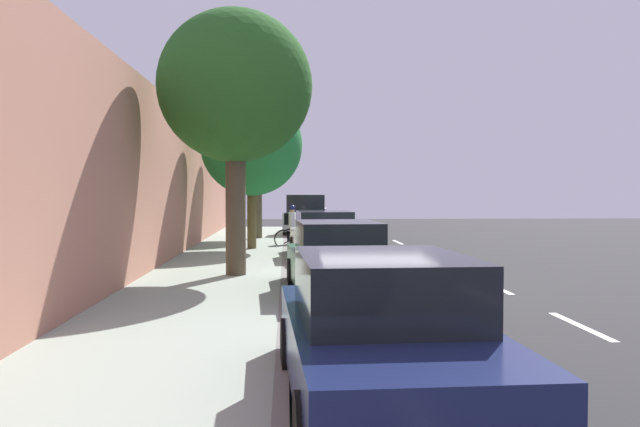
{
  "coord_description": "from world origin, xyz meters",
  "views": [
    {
      "loc": [
        2.04,
        14.71,
        2.12
      ],
      "look_at": [
        0.79,
        -9.43,
        1.29
      ],
      "focal_mm": 36.54,
      "sensor_mm": 36.0,
      "label": 1
    }
  ],
  "objects_px": {
    "street_tree_near_cyclist": "(258,146)",
    "street_tree_mid_block": "(251,145)",
    "cyclist_with_backpack": "(291,222)",
    "bicycle_at_curb": "(298,238)",
    "parked_pickup_silver_nearest": "(307,217)",
    "parked_sedan_green_mid": "(338,260)",
    "parked_sedan_white_second": "(324,237)",
    "parked_sedan_dark_blue_far": "(383,335)",
    "street_tree_far_end": "(235,88)"
  },
  "relations": [
    {
      "from": "parked_sedan_dark_blue_far",
      "to": "bicycle_at_curb",
      "type": "relative_size",
      "value": 2.57
    },
    {
      "from": "parked_sedan_white_second",
      "to": "street_tree_mid_block",
      "type": "distance_m",
      "value": 4.81
    },
    {
      "from": "parked_sedan_green_mid",
      "to": "parked_sedan_dark_blue_far",
      "type": "bearing_deg",
      "value": 89.09
    },
    {
      "from": "parked_sedan_dark_blue_far",
      "to": "parked_sedan_white_second",
      "type": "bearing_deg",
      "value": -90.93
    },
    {
      "from": "parked_sedan_green_mid",
      "to": "street_tree_near_cyclist",
      "type": "height_order",
      "value": "street_tree_near_cyclist"
    },
    {
      "from": "parked_sedan_dark_blue_far",
      "to": "street_tree_near_cyclist",
      "type": "bearing_deg",
      "value": -84.38
    },
    {
      "from": "street_tree_far_end",
      "to": "street_tree_mid_block",
      "type": "bearing_deg",
      "value": -90.0
    },
    {
      "from": "parked_sedan_green_mid",
      "to": "bicycle_at_curb",
      "type": "bearing_deg",
      "value": -86.86
    },
    {
      "from": "street_tree_mid_block",
      "to": "parked_sedan_dark_blue_far",
      "type": "bearing_deg",
      "value": 97.32
    },
    {
      "from": "cyclist_with_backpack",
      "to": "bicycle_at_curb",
      "type": "bearing_deg",
      "value": 116.62
    },
    {
      "from": "parked_pickup_silver_nearest",
      "to": "bicycle_at_curb",
      "type": "height_order",
      "value": "parked_pickup_silver_nearest"
    },
    {
      "from": "cyclist_with_backpack",
      "to": "street_tree_far_end",
      "type": "distance_m",
      "value": 9.73
    },
    {
      "from": "parked_sedan_white_second",
      "to": "cyclist_with_backpack",
      "type": "bearing_deg",
      "value": -78.9
    },
    {
      "from": "cyclist_with_backpack",
      "to": "street_tree_far_end",
      "type": "relative_size",
      "value": 0.26
    },
    {
      "from": "cyclist_with_backpack",
      "to": "parked_pickup_silver_nearest",
      "type": "bearing_deg",
      "value": -96.83
    },
    {
      "from": "street_tree_near_cyclist",
      "to": "street_tree_mid_block",
      "type": "bearing_deg",
      "value": 90.0
    },
    {
      "from": "parked_sedan_dark_blue_far",
      "to": "cyclist_with_backpack",
      "type": "relative_size",
      "value": 2.79
    },
    {
      "from": "bicycle_at_curb",
      "to": "cyclist_with_backpack",
      "type": "height_order",
      "value": "cyclist_with_backpack"
    },
    {
      "from": "parked_sedan_green_mid",
      "to": "cyclist_with_backpack",
      "type": "distance_m",
      "value": 11.61
    },
    {
      "from": "parked_sedan_dark_blue_far",
      "to": "bicycle_at_curb",
      "type": "xyz_separation_m",
      "value": [
        0.51,
        -17.82,
        -0.37
      ]
    },
    {
      "from": "parked_sedan_white_second",
      "to": "street_tree_far_end",
      "type": "distance_m",
      "value": 6.05
    },
    {
      "from": "cyclist_with_backpack",
      "to": "street_tree_mid_block",
      "type": "xyz_separation_m",
      "value": [
        1.38,
        1.84,
        2.74
      ]
    },
    {
      "from": "parked_sedan_dark_blue_far",
      "to": "cyclist_with_backpack",
      "type": "xyz_separation_m",
      "value": [
        0.73,
        -18.28,
        0.21
      ]
    },
    {
      "from": "parked_pickup_silver_nearest",
      "to": "parked_sedan_dark_blue_far",
      "type": "distance_m",
      "value": 24.79
    },
    {
      "from": "parked_pickup_silver_nearest",
      "to": "parked_sedan_white_second",
      "type": "distance_m",
      "value": 11.36
    },
    {
      "from": "cyclist_with_backpack",
      "to": "street_tree_far_end",
      "type": "height_order",
      "value": "street_tree_far_end"
    },
    {
      "from": "cyclist_with_backpack",
      "to": "street_tree_near_cyclist",
      "type": "height_order",
      "value": "street_tree_near_cyclist"
    },
    {
      "from": "parked_pickup_silver_nearest",
      "to": "parked_sedan_green_mid",
      "type": "distance_m",
      "value": 18.1
    },
    {
      "from": "parked_sedan_green_mid",
      "to": "bicycle_at_curb",
      "type": "height_order",
      "value": "parked_sedan_green_mid"
    },
    {
      "from": "parked_sedan_dark_blue_far",
      "to": "street_tree_near_cyclist",
      "type": "xyz_separation_m",
      "value": [
        2.11,
        -21.44,
        3.27
      ]
    },
    {
      "from": "parked_sedan_white_second",
      "to": "parked_sedan_green_mid",
      "type": "bearing_deg",
      "value": 89.05
    },
    {
      "from": "parked_sedan_white_second",
      "to": "street_tree_mid_block",
      "type": "relative_size",
      "value": 0.84
    },
    {
      "from": "parked_sedan_green_mid",
      "to": "street_tree_near_cyclist",
      "type": "xyz_separation_m",
      "value": [
        2.22,
        -14.74,
        3.27
      ]
    },
    {
      "from": "bicycle_at_curb",
      "to": "street_tree_mid_block",
      "type": "distance_m",
      "value": 3.94
    },
    {
      "from": "parked_sedan_green_mid",
      "to": "street_tree_mid_block",
      "type": "relative_size",
      "value": 0.84
    },
    {
      "from": "parked_sedan_dark_blue_far",
      "to": "street_tree_mid_block",
      "type": "relative_size",
      "value": 0.84
    },
    {
      "from": "parked_sedan_white_second",
      "to": "parked_sedan_dark_blue_far",
      "type": "distance_m",
      "value": 13.43
    },
    {
      "from": "parked_sedan_dark_blue_far",
      "to": "street_tree_near_cyclist",
      "type": "height_order",
      "value": "street_tree_near_cyclist"
    },
    {
      "from": "parked_sedan_white_second",
      "to": "street_tree_near_cyclist",
      "type": "relative_size",
      "value": 0.82
    },
    {
      "from": "parked_pickup_silver_nearest",
      "to": "street_tree_far_end",
      "type": "bearing_deg",
      "value": 82.05
    },
    {
      "from": "parked_pickup_silver_nearest",
      "to": "street_tree_mid_block",
      "type": "distance_m",
      "value": 9.07
    },
    {
      "from": "bicycle_at_curb",
      "to": "parked_sedan_white_second",
      "type": "bearing_deg",
      "value": 99.35
    },
    {
      "from": "parked_sedan_white_second",
      "to": "parked_sedan_green_mid",
      "type": "height_order",
      "value": "same"
    },
    {
      "from": "street_tree_near_cyclist",
      "to": "parked_sedan_white_second",
      "type": "bearing_deg",
      "value": 106.22
    },
    {
      "from": "street_tree_near_cyclist",
      "to": "bicycle_at_curb",
      "type": "bearing_deg",
      "value": 113.94
    },
    {
      "from": "parked_sedan_white_second",
      "to": "street_tree_near_cyclist",
      "type": "xyz_separation_m",
      "value": [
        2.33,
        -8.01,
        3.27
      ]
    },
    {
      "from": "bicycle_at_curb",
      "to": "street_tree_far_end",
      "type": "relative_size",
      "value": 0.28
    },
    {
      "from": "cyclist_with_backpack",
      "to": "street_tree_mid_block",
      "type": "relative_size",
      "value": 0.3
    },
    {
      "from": "parked_sedan_dark_blue_far",
      "to": "street_tree_mid_block",
      "type": "bearing_deg",
      "value": -82.68
    },
    {
      "from": "street_tree_mid_block",
      "to": "street_tree_far_end",
      "type": "distance_m",
      "value": 7.15
    }
  ]
}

